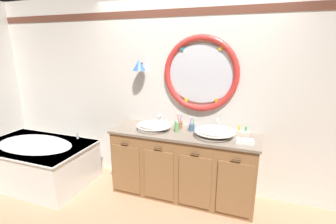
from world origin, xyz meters
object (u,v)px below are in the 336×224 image
Objects in this scene: soap_dispenser at (177,127)px; sink_basin_right at (215,131)px; bathtub at (37,159)px; toiletry_basket at (242,132)px; toothbrush_holder_left at (180,125)px; sink_basin_left at (154,125)px; folded_hand_towel at (245,141)px; toothbrush_holder_right at (192,127)px.

sink_basin_right is at bearing -1.28° from soap_dispenser.
toiletry_basket is (2.78, 0.55, 0.56)m from bathtub.
sink_basin_right is 0.50m from toothbrush_holder_left.
sink_basin_left is 2.02× the size of toothbrush_holder_left.
toiletry_basket reaches higher than bathtub.
sink_basin_left is 2.29× the size of folded_hand_towel.
folded_hand_towel is (1.13, -0.09, -0.03)m from sink_basin_left.
folded_hand_towel is at bearing -80.47° from toiletry_basket.
toothbrush_holder_right is at bearing 31.25° from soap_dispenser.
folded_hand_towel is (2.83, 0.27, 0.55)m from bathtub.
toothbrush_holder_right reaches higher than bathtub.
toothbrush_holder_left is at bearing 168.95° from toothbrush_holder_right.
toothbrush_holder_right is at bearing 162.52° from folded_hand_towel.
bathtub is 7.12× the size of toothbrush_holder_left.
toothbrush_holder_right is at bearing -11.05° from toothbrush_holder_left.
soap_dispenser is 0.95× the size of toiletry_basket.
soap_dispenser is at bearing 10.57° from bathtub.
toothbrush_holder_right is at bearing 159.76° from sink_basin_right.
sink_basin_left is at bearing -170.21° from toiletry_basket.
sink_basin_left is 2.27× the size of toothbrush_holder_right.
sink_basin_left is 0.49m from toothbrush_holder_right.
toothbrush_holder_right is (-0.31, 0.11, -0.02)m from sink_basin_right.
toothbrush_holder_right is (0.47, 0.11, -0.00)m from sink_basin_left.
toiletry_basket is (0.31, 0.19, -0.04)m from sink_basin_right.
bathtub is 8.08× the size of folded_hand_towel.
bathtub is 2.57m from sink_basin_right.
sink_basin_right is 2.47× the size of folded_hand_towel.
toothbrush_holder_right is 1.16× the size of toiletry_basket.
toothbrush_holder_left reaches higher than soap_dispenser.
sink_basin_right is (2.48, 0.36, 0.60)m from bathtub.
toothbrush_holder_left reaches higher than sink_basin_right.
bathtub is 2.14m from toothbrush_holder_left.
toiletry_basket reaches higher than sink_basin_left.
bathtub is 9.31× the size of toiletry_basket.
toothbrush_holder_right is at bearing -173.13° from toiletry_basket.
bathtub is 3.52× the size of sink_basin_left.
toothbrush_holder_left is (0.30, 0.15, -0.00)m from sink_basin_left.
bathtub is 2.89m from folded_hand_towel.
toothbrush_holder_right is at bearing 13.51° from sink_basin_left.
toothbrush_holder_left reaches higher than toothbrush_holder_right.
toothbrush_holder_right is 0.62m from toiletry_basket.
toiletry_basket is (-0.05, 0.28, 0.01)m from folded_hand_towel.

